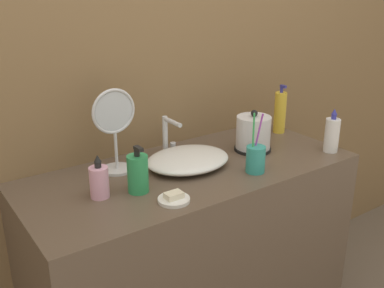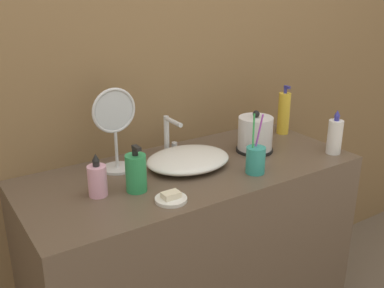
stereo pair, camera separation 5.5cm
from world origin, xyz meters
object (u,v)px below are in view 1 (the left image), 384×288
electric_kettle (253,135)px  lotion_bottle (280,112)px  shampoo_bottle (332,134)px  mouthwash_bottle (99,181)px  toothbrush_cup (256,159)px  hand_cream_bottle (138,173)px  faucet (169,134)px  vanity_mirror (115,127)px

electric_kettle → lotion_bottle: bearing=21.9°
shampoo_bottle → mouthwash_bottle: 0.98m
lotion_bottle → mouthwash_bottle: size_ratio=1.52×
electric_kettle → mouthwash_bottle: 0.71m
toothbrush_cup → mouthwash_bottle: bearing=165.7°
mouthwash_bottle → hand_cream_bottle: hand_cream_bottle is taller
shampoo_bottle → electric_kettle: bearing=142.6°
faucet → hand_cream_bottle: (-0.27, -0.23, -0.02)m
toothbrush_cup → faucet: bearing=116.6°
electric_kettle → toothbrush_cup: toothbrush_cup is taller
electric_kettle → hand_cream_bottle: bearing=-173.2°
vanity_mirror → hand_cream_bottle: bearing=-95.5°
toothbrush_cup → vanity_mirror: size_ratio=0.72×
faucet → electric_kettle: 0.36m
hand_cream_bottle → vanity_mirror: 0.23m
toothbrush_cup → lotion_bottle: (0.41, 0.28, 0.04)m
hand_cream_bottle → electric_kettle: bearing=6.8°
faucet → mouthwash_bottle: 0.44m
lotion_bottle → vanity_mirror: size_ratio=0.72×
hand_cream_bottle → vanity_mirror: size_ratio=0.52×
faucet → electric_kettle: (0.32, -0.16, -0.02)m
hand_cream_bottle → vanity_mirror: vanity_mirror is taller
faucet → shampoo_bottle: size_ratio=0.87×
hand_cream_bottle → vanity_mirror: (0.02, 0.20, 0.11)m
mouthwash_bottle → hand_cream_bottle: bearing=-17.0°
lotion_bottle → hand_cream_bottle: size_ratio=1.37×
toothbrush_cup → lotion_bottle: 0.50m
vanity_mirror → shampoo_bottle: bearing=-22.0°
electric_kettle → toothbrush_cup: size_ratio=0.77×
lotion_bottle → faucet: bearing=174.2°
electric_kettle → mouthwash_bottle: electric_kettle is taller
electric_kettle → vanity_mirror: (-0.57, 0.13, 0.10)m
electric_kettle → shampoo_bottle: size_ratio=0.95×
mouthwash_bottle → vanity_mirror: bearing=49.1°
shampoo_bottle → vanity_mirror: size_ratio=0.58×
faucet → lotion_bottle: lotion_bottle is taller
mouthwash_bottle → vanity_mirror: vanity_mirror is taller
lotion_bottle → mouthwash_bottle: 0.98m
faucet → vanity_mirror: vanity_mirror is taller
electric_kettle → lotion_bottle: lotion_bottle is taller
hand_cream_bottle → mouthwash_bottle: bearing=163.0°
electric_kettle → vanity_mirror: vanity_mirror is taller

